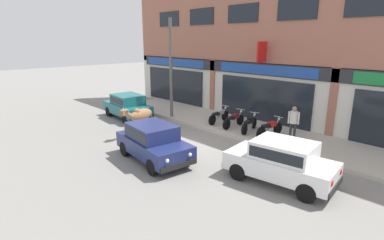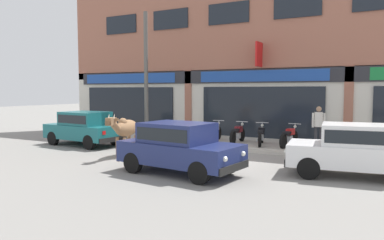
% 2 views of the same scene
% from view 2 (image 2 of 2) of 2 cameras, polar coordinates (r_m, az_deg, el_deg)
% --- Properties ---
extents(ground_plane, '(90.00, 90.00, 0.00)m').
position_cam_2_polar(ground_plane, '(12.73, 2.23, -6.23)').
color(ground_plane, gray).
extents(sidewalk, '(19.00, 3.45, 0.17)m').
position_cam_2_polar(sidewalk, '(16.28, 8.37, -3.62)').
color(sidewalk, '#B7AFA3').
rests_on(sidewalk, ground).
extents(shop_building, '(23.00, 1.40, 10.10)m').
position_cam_2_polar(shop_building, '(18.17, 10.75, 12.28)').
color(shop_building, '#9E604C').
rests_on(shop_building, ground).
extents(cow, '(0.78, 2.14, 1.61)m').
position_cam_2_polar(cow, '(13.64, -10.12, -1.31)').
color(cow, '#936B47').
rests_on(cow, ground).
extents(car_0, '(3.75, 2.05, 1.46)m').
position_cam_2_polar(car_0, '(11.17, 23.74, -3.90)').
color(car_0, black).
rests_on(car_0, ground).
extents(car_1, '(3.71, 1.89, 1.46)m').
position_cam_2_polar(car_1, '(16.82, -16.07, -0.98)').
color(car_1, black).
rests_on(car_1, ground).
extents(car_2, '(3.74, 2.00, 1.46)m').
position_cam_2_polar(car_2, '(10.70, -2.02, -3.87)').
color(car_2, black).
rests_on(car_2, ground).
extents(motorcycle_0, '(0.52, 1.81, 0.88)m').
position_cam_2_polar(motorcycle_0, '(16.35, 3.41, -1.88)').
color(motorcycle_0, black).
rests_on(motorcycle_0, sidewalk).
extents(motorcycle_1, '(0.52, 1.81, 0.88)m').
position_cam_2_polar(motorcycle_1, '(15.82, 6.96, -2.12)').
color(motorcycle_1, black).
rests_on(motorcycle_1, sidewalk).
extents(motorcycle_2, '(0.67, 1.78, 0.88)m').
position_cam_2_polar(motorcycle_2, '(15.44, 10.47, -2.33)').
color(motorcycle_2, black).
rests_on(motorcycle_2, sidewalk).
extents(motorcycle_3, '(0.53, 1.81, 0.88)m').
position_cam_2_polar(motorcycle_3, '(15.22, 14.58, -2.50)').
color(motorcycle_3, black).
rests_on(motorcycle_3, sidewalk).
extents(pedestrian, '(0.48, 0.32, 1.60)m').
position_cam_2_polar(pedestrian, '(15.12, 18.72, -0.36)').
color(pedestrian, '#2D2D33').
rests_on(pedestrian, sidewalk).
extents(utility_pole, '(0.18, 0.18, 5.67)m').
position_cam_2_polar(utility_pole, '(16.86, -7.01, 6.62)').
color(utility_pole, '#595651').
rests_on(utility_pole, sidewalk).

